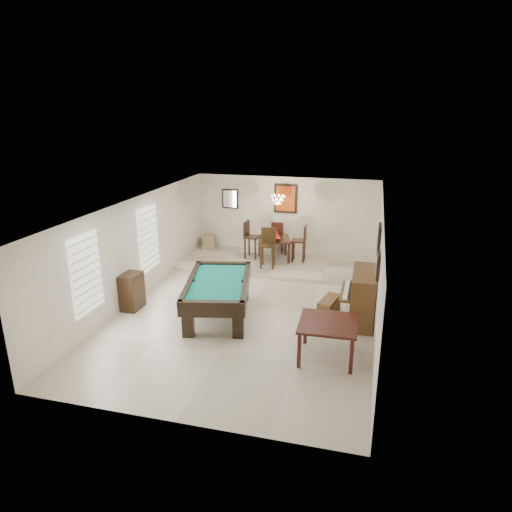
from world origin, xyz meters
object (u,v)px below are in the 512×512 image
at_px(dining_chair_east, 299,244).
at_px(piano_bench, 329,307).
at_px(pool_table, 218,299).
at_px(upright_piano, 357,296).
at_px(dining_table, 274,247).
at_px(dining_chair_west, 252,240).
at_px(corner_bench, 209,242).
at_px(flower_vase, 274,231).
at_px(apothecary_chest, 132,291).
at_px(chandelier, 278,196).
at_px(dining_chair_south, 268,248).
at_px(square_table, 327,340).
at_px(dining_chair_north, 278,237).

bearing_deg(dining_chair_east, piano_bench, 18.81).
bearing_deg(pool_table, upright_piano, -2.64).
height_order(dining_table, dining_chair_west, dining_chair_west).
height_order(dining_chair_west, corner_bench, dining_chair_west).
distance_m(flower_vase, dining_chair_west, 0.79).
bearing_deg(dining_table, corner_bench, 164.53).
height_order(pool_table, apothecary_chest, apothecary_chest).
relative_size(apothecary_chest, chandelier, 1.51).
bearing_deg(dining_chair_east, dining_chair_south, -46.96).
relative_size(upright_piano, dining_chair_east, 1.27).
relative_size(dining_table, corner_bench, 2.10).
distance_m(dining_chair_west, dining_chair_east, 1.49).
xyz_separation_m(flower_vase, dining_chair_west, (-0.71, -0.01, -0.34)).
bearing_deg(chandelier, dining_chair_east, 25.51).
bearing_deg(square_table, apothecary_chest, 166.85).
relative_size(flower_vase, dining_chair_east, 0.23).
bearing_deg(square_table, dining_chair_south, 116.28).
bearing_deg(dining_chair_north, dining_chair_east, 132.57).
height_order(dining_chair_south, corner_bench, dining_chair_south).
distance_m(flower_vase, dining_chair_east, 0.86).
bearing_deg(corner_bench, dining_chair_west, -21.52).
relative_size(flower_vase, dining_chair_west, 0.22).
height_order(pool_table, square_table, pool_table).
bearing_deg(apothecary_chest, dining_chair_north, 62.73).
bearing_deg(dining_table, dining_chair_east, 1.65).
bearing_deg(dining_table, apothecary_chest, -121.60).
xyz_separation_m(pool_table, dining_table, (0.44, 4.12, 0.09)).
bearing_deg(pool_table, corner_bench, 100.00).
height_order(dining_chair_east, chandelier, chandelier).
distance_m(piano_bench, dining_chair_south, 3.49).
bearing_deg(dining_chair_south, corner_bench, 143.21).
bearing_deg(upright_piano, flower_vase, 127.47).
distance_m(corner_bench, chandelier, 3.33).
xyz_separation_m(piano_bench, corner_bench, (-4.53, 4.17, 0.10)).
height_order(apothecary_chest, dining_chair_south, dining_chair_south).
bearing_deg(piano_bench, pool_table, -166.27).
distance_m(square_table, upright_piano, 1.91).
relative_size(upright_piano, corner_bench, 3.13).
bearing_deg(piano_bench, dining_chair_west, 128.86).
distance_m(apothecary_chest, dining_chair_west, 4.67).
relative_size(apothecary_chest, dining_chair_north, 0.85).
distance_m(flower_vase, dining_chair_north, 0.85).
bearing_deg(piano_bench, apothecary_chest, -170.83).
bearing_deg(dining_chair_north, upright_piano, 116.82).
relative_size(piano_bench, dining_chair_north, 0.76).
relative_size(flower_vase, dining_chair_south, 0.22).
xyz_separation_m(square_table, corner_bench, (-4.69, 6.07, -0.06)).
height_order(apothecary_chest, flower_vase, flower_vase).
height_order(upright_piano, dining_chair_south, dining_chair_south).
bearing_deg(dining_table, piano_bench, -58.97).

